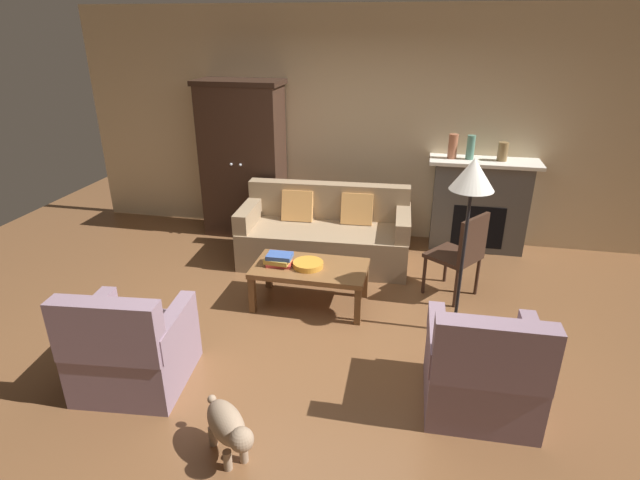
{
  "coord_description": "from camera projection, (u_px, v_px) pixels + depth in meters",
  "views": [
    {
      "loc": [
        0.87,
        -3.71,
        2.58
      ],
      "look_at": [
        -0.11,
        0.87,
        0.55
      ],
      "focal_mm": 28.17,
      "sensor_mm": 36.0,
      "label": 1
    }
  ],
  "objects": [
    {
      "name": "ground_plane",
      "position": [
        312.0,
        335.0,
        4.52
      ],
      "size": [
        9.6,
        9.6,
        0.0
      ],
      "primitive_type": "plane",
      "color": "brown"
    },
    {
      "name": "back_wall",
      "position": [
        357.0,
        126.0,
        6.25
      ],
      "size": [
        7.2,
        0.1,
        2.8
      ],
      "primitive_type": "cube",
      "color": "beige",
      "rests_on": "ground"
    },
    {
      "name": "fireplace",
      "position": [
        479.0,
        204.0,
        6.06
      ],
      "size": [
        1.26,
        0.48,
        1.12
      ],
      "color": "#4C4947",
      "rests_on": "ground"
    },
    {
      "name": "armoire",
      "position": [
        243.0,
        160.0,
        6.39
      ],
      "size": [
        1.06,
        0.57,
        1.96
      ],
      "color": "#382319",
      "rests_on": "ground"
    },
    {
      "name": "couch",
      "position": [
        325.0,
        235.0,
        5.82
      ],
      "size": [
        1.96,
        0.95,
        0.86
      ],
      "color": "#937A5B",
      "rests_on": "ground"
    },
    {
      "name": "coffee_table",
      "position": [
        310.0,
        271.0,
        4.87
      ],
      "size": [
        1.1,
        0.6,
        0.42
      ],
      "color": "brown",
      "rests_on": "ground"
    },
    {
      "name": "fruit_bowl",
      "position": [
        308.0,
        264.0,
        4.82
      ],
      "size": [
        0.29,
        0.29,
        0.05
      ],
      "primitive_type": "cylinder",
      "color": "orange",
      "rests_on": "coffee_table"
    },
    {
      "name": "book_stack",
      "position": [
        279.0,
        260.0,
        4.85
      ],
      "size": [
        0.27,
        0.2,
        0.12
      ],
      "color": "#B73833",
      "rests_on": "coffee_table"
    },
    {
      "name": "mantel_vase_terracotta",
      "position": [
        453.0,
        146.0,
        5.84
      ],
      "size": [
        0.11,
        0.11,
        0.28
      ],
      "primitive_type": "cylinder",
      "color": "#A86042",
      "rests_on": "fireplace"
    },
    {
      "name": "mantel_vase_jade",
      "position": [
        471.0,
        147.0,
        5.8
      ],
      "size": [
        0.09,
        0.09,
        0.28
      ],
      "primitive_type": "cylinder",
      "color": "slate",
      "rests_on": "fireplace"
    },
    {
      "name": "mantel_vase_bronze",
      "position": [
        503.0,
        152.0,
        5.75
      ],
      "size": [
        0.11,
        0.11,
        0.21
      ],
      "primitive_type": "cylinder",
      "color": "olive",
      "rests_on": "fireplace"
    },
    {
      "name": "armchair_near_left",
      "position": [
        131.0,
        350.0,
        3.78
      ],
      "size": [
        0.85,
        0.84,
        0.88
      ],
      "color": "gray",
      "rests_on": "ground"
    },
    {
      "name": "armchair_near_right",
      "position": [
        482.0,
        372.0,
        3.54
      ],
      "size": [
        0.8,
        0.79,
        0.88
      ],
      "color": "gray",
      "rests_on": "ground"
    },
    {
      "name": "side_chair_wooden",
      "position": [
        462.0,
        251.0,
        4.95
      ],
      "size": [
        0.61,
        0.61,
        0.9
      ],
      "color": "#382319",
      "rests_on": "ground"
    },
    {
      "name": "floor_lamp",
      "position": [
        472.0,
        185.0,
        4.02
      ],
      "size": [
        0.36,
        0.36,
        1.61
      ],
      "color": "black",
      "rests_on": "ground"
    },
    {
      "name": "dog",
      "position": [
        228.0,
        426.0,
        3.16
      ],
      "size": [
        0.46,
        0.46,
        0.39
      ],
      "color": "gray",
      "rests_on": "ground"
    }
  ]
}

